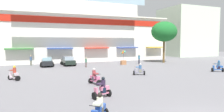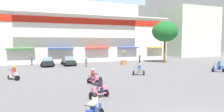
# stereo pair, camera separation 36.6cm
# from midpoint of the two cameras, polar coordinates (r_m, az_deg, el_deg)

# --- Properties ---
(ground_plane) EXTENTS (128.00, 128.00, 0.00)m
(ground_plane) POSITION_cam_midpoint_polar(r_m,az_deg,el_deg) (20.99, -0.58, -6.61)
(ground_plane) COLOR slate
(colonial_building) EXTENTS (40.50, 15.70, 20.36)m
(colonial_building) POSITION_cam_midpoint_polar(r_m,az_deg,el_deg) (42.91, -11.91, 10.73)
(colonial_building) COLOR white
(colonial_building) RESTS_ON ground
(flank_building_right) EXTENTS (13.77, 10.81, 13.59)m
(flank_building_right) POSITION_cam_midpoint_polar(r_m,az_deg,el_deg) (59.92, 21.30, 6.62)
(flank_building_right) COLOR silver
(flank_building_right) RESTS_ON ground
(plaza_tree_1) EXTENTS (5.07, 4.35, 7.88)m
(plaza_tree_1) POSITION_cam_midpoint_polar(r_m,az_deg,el_deg) (37.56, 15.18, 7.08)
(plaza_tree_1) COLOR brown
(plaza_tree_1) RESTS_ON ground
(parked_car_0) EXTENTS (2.31, 4.23, 1.48)m
(parked_car_0) POSITION_cam_midpoint_polar(r_m,az_deg,el_deg) (32.88, -19.31, -1.61)
(parked_car_0) COLOR black
(parked_car_0) RESTS_ON ground
(parked_car_1) EXTENTS (2.44, 3.90, 1.50)m
(parked_car_1) POSITION_cam_midpoint_polar(r_m,az_deg,el_deg) (33.03, -13.41, -1.47)
(parked_car_1) COLOR black
(parked_car_1) RESTS_ON ground
(scooter_rider_0) EXTENTS (1.47, 0.90, 1.51)m
(scooter_rider_0) POSITION_cam_midpoint_polar(r_m,az_deg,el_deg) (13.53, -3.80, -9.99)
(scooter_rider_0) COLOR black
(scooter_rider_0) RESTS_ON ground
(scooter_rider_1) EXTENTS (0.98, 1.49, 1.53)m
(scooter_rider_1) POSITION_cam_midpoint_polar(r_m,az_deg,el_deg) (17.81, -5.85, -6.55)
(scooter_rider_1) COLOR black
(scooter_rider_1) RESTS_ON ground
(scooter_rider_2) EXTENTS (1.27, 1.41, 1.53)m
(scooter_rider_2) POSITION_cam_midpoint_polar(r_m,az_deg,el_deg) (22.09, -27.84, -4.92)
(scooter_rider_2) COLOR black
(scooter_rider_2) RESTS_ON ground
(scooter_rider_6) EXTENTS (1.48, 1.02, 1.42)m
(scooter_rider_6) POSITION_cam_midpoint_polar(r_m,az_deg,el_deg) (22.92, 7.79, -4.26)
(scooter_rider_6) COLOR black
(scooter_rider_6) RESTS_ON ground
(scooter_rider_7) EXTENTS (1.33, 1.44, 1.45)m
(scooter_rider_7) POSITION_cam_midpoint_polar(r_m,az_deg,el_deg) (9.71, -5.01, -15.94)
(scooter_rider_7) COLOR black
(scooter_rider_7) RESTS_ON ground
(scooter_rider_8) EXTENTS (1.49, 1.19, 1.54)m
(scooter_rider_8) POSITION_cam_midpoint_polar(r_m,az_deg,el_deg) (28.74, 28.97, -2.93)
(scooter_rider_8) COLOR black
(scooter_rider_8) RESTS_ON ground
(pedestrian_0) EXTENTS (0.43, 0.43, 1.56)m
(pedestrian_0) POSITION_cam_midpoint_polar(r_m,az_deg,el_deg) (29.90, -8.19, -1.71)
(pedestrian_0) COLOR brown
(pedestrian_0) RESTS_ON ground
(pedestrian_1) EXTENTS (0.51, 0.51, 1.73)m
(pedestrian_1) POSITION_cam_midpoint_polar(r_m,az_deg,el_deg) (34.61, 7.85, -0.74)
(pedestrian_1) COLOR black
(pedestrian_1) RESTS_ON ground
(pedestrian_2) EXTENTS (0.49, 0.49, 1.73)m
(pedestrian_2) POSITION_cam_midpoint_polar(r_m,az_deg,el_deg) (35.00, -23.52, -1.01)
(pedestrian_2) COLOR #4A4B39
(pedestrian_2) RESTS_ON ground
(balloon_vendor_cart) EXTENTS (0.93, 0.83, 2.47)m
(balloon_vendor_cart) POSITION_cam_midpoint_polar(r_m,az_deg,el_deg) (33.17, 3.14, -0.97)
(balloon_vendor_cart) COLOR #A56A43
(balloon_vendor_cart) RESTS_ON ground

